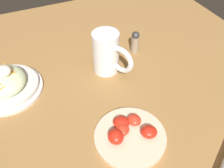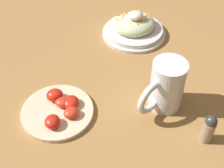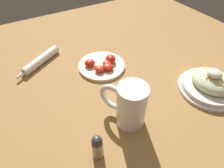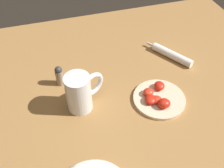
# 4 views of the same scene
# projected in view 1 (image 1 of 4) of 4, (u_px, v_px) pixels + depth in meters

# --- Properties ---
(ground_plane) EXTENTS (1.43, 1.43, 0.00)m
(ground_plane) POSITION_uv_depth(u_px,v_px,m) (93.00, 116.00, 0.69)
(ground_plane) COLOR #9E703D
(salad_plate) EXTENTS (0.21, 0.21, 0.09)m
(salad_plate) POSITION_uv_depth(u_px,v_px,m) (6.00, 84.00, 0.74)
(salad_plate) COLOR silver
(salad_plate) RESTS_ON ground_plane
(beer_mug) EXTENTS (0.14, 0.10, 0.14)m
(beer_mug) POSITION_uv_depth(u_px,v_px,m) (107.00, 55.00, 0.78)
(beer_mug) COLOR white
(beer_mug) RESTS_ON ground_plane
(tomato_plate) EXTENTS (0.19, 0.19, 0.04)m
(tomato_plate) POSITION_uv_depth(u_px,v_px,m) (129.00, 134.00, 0.63)
(tomato_plate) COLOR beige
(tomato_plate) RESTS_ON ground_plane
(salt_shaker) EXTENTS (0.03, 0.03, 0.08)m
(salt_shaker) POSITION_uv_depth(u_px,v_px,m) (135.00, 42.00, 0.87)
(salt_shaker) COLOR gray
(salt_shaker) RESTS_ON ground_plane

